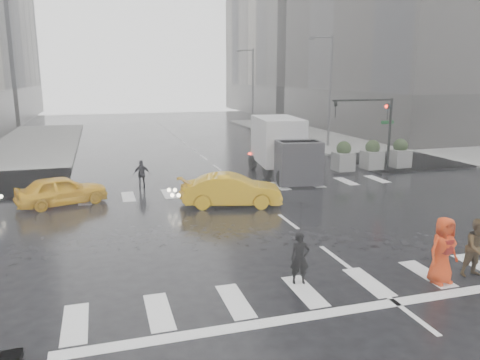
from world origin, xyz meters
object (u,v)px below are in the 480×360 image
object	(u,v)px
taxi_mid	(232,190)
box_truck	(283,146)
traffic_signal_pole	(376,120)
pedestrian_orange	(443,250)
pedestrian_brown	(478,248)
taxi_front	(62,190)

from	to	relation	value
taxi_mid	box_truck	world-z (taller)	box_truck
traffic_signal_pole	box_truck	world-z (taller)	traffic_signal_pole
pedestrian_orange	traffic_signal_pole	bearing A→B (deg)	56.74
box_truck	traffic_signal_pole	bearing A→B (deg)	4.29
taxi_mid	pedestrian_brown	bearing A→B (deg)	-138.71
taxi_front	box_truck	bearing A→B (deg)	-93.76
traffic_signal_pole	pedestrian_orange	distance (m)	16.38
box_truck	taxi_front	bearing A→B (deg)	-158.81
box_truck	pedestrian_orange	bearing A→B (deg)	-86.82
traffic_signal_pole	pedestrian_orange	bearing A→B (deg)	-115.73
pedestrian_orange	box_truck	world-z (taller)	box_truck
pedestrian_orange	box_truck	bearing A→B (deg)	78.26
taxi_front	pedestrian_brown	bearing A→B (deg)	-151.78
traffic_signal_pole	pedestrian_orange	world-z (taller)	traffic_signal_pole
pedestrian_orange	taxi_front	size ratio (longest dim) A/B	0.49
pedestrian_brown	taxi_mid	world-z (taller)	pedestrian_brown
traffic_signal_pole	taxi_mid	bearing A→B (deg)	-154.39
traffic_signal_pole	box_truck	xyz separation A→B (m)	(-5.95, 0.32, -1.41)
pedestrian_brown	taxi_front	bearing A→B (deg)	139.66
pedestrian_brown	taxi_mid	distance (m)	10.62
pedestrian_orange	pedestrian_brown	bearing A→B (deg)	-3.86
pedestrian_orange	taxi_mid	size ratio (longest dim) A/B	0.44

